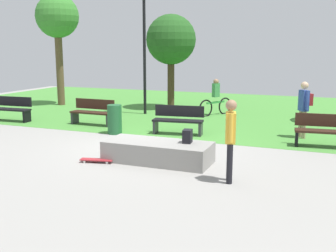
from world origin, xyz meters
TOP-DOWN VIEW (x-y plane):
  - ground_plane at (0.00, 0.00)m, footprint 28.00×28.00m
  - grass_lawn at (0.00, 7.52)m, footprint 26.60×12.97m
  - concrete_ledge at (0.93, -1.35)m, footprint 2.58×1.06m
  - backpack_on_ledge at (1.63, -1.19)m, footprint 0.23×0.30m
  - skater_performing_trick at (2.89, -2.19)m, footprint 0.27×0.42m
  - skateboard_by_ledge at (-0.42, -1.95)m, footprint 0.82×0.37m
  - skateboard_spare at (1.82, -0.96)m, footprint 0.71×0.71m
  - park_bench_far_left at (-3.14, 2.26)m, footprint 1.61×0.50m
  - park_bench_near_lamppost at (0.28, 1.86)m, footprint 1.65×0.67m
  - park_bench_center_lawn at (4.65, 1.77)m, footprint 1.64×0.63m
  - park_bench_by_oak at (-6.42, 1.79)m, footprint 1.62×0.56m
  - tree_broad_elm at (-1.99, 7.04)m, footprint 2.22×2.22m
  - tree_leaning_ash at (-7.35, 6.15)m, footprint 2.01×2.01m
  - lamp_post at (-2.42, 5.16)m, footprint 0.28×0.28m
  - trash_bin at (-1.65, 1.17)m, footprint 0.46×0.46m
  - pedestrian_with_backpack at (4.01, 2.76)m, footprint 0.44×0.43m
  - cyclist_on_bicycle at (0.40, 5.93)m, footprint 0.97×1.60m

SIDE VIEW (x-z plane):
  - ground_plane at x=0.00m, z-range 0.00..0.00m
  - grass_lawn at x=0.00m, z-range 0.00..0.01m
  - skateboard_by_ledge at x=-0.42m, z-range 0.02..0.10m
  - skateboard_spare at x=1.82m, z-range 0.02..0.10m
  - concrete_ledge at x=0.93m, z-range 0.00..0.50m
  - trash_bin at x=-1.65m, z-range 0.00..0.94m
  - park_bench_far_left at x=-3.14m, z-range 0.03..0.94m
  - park_bench_near_lamppost at x=0.28m, z-range 0.03..0.94m
  - park_bench_center_lawn at x=4.65m, z-range 0.03..0.94m
  - park_bench_by_oak at x=-6.42m, z-range 0.03..0.94m
  - cyclist_on_bicycle at x=0.40m, z-range -0.13..1.39m
  - backpack_on_ledge at x=1.63m, z-range 0.50..0.82m
  - skater_performing_trick at x=2.89m, z-range 0.15..1.86m
  - pedestrian_with_backpack at x=4.01m, z-range 0.18..1.90m
  - lamp_post at x=-2.42m, z-range 0.47..5.35m
  - tree_broad_elm at x=-1.99m, z-range 0.95..5.15m
  - tree_leaning_ash at x=-7.35m, z-range 1.47..6.65m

